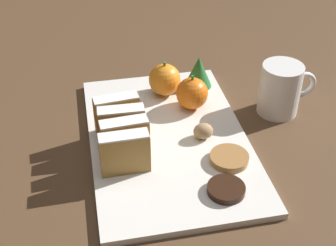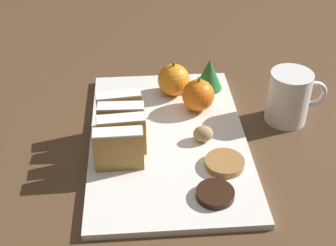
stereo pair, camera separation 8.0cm
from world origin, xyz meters
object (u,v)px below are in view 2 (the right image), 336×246
walnut (203,134)px  chocolate_cookie (215,194)px  orange_near (174,80)px  coffee_mug (289,97)px  orange_far (198,95)px

walnut → chocolate_cookie: 0.14m
orange_near → walnut: 0.16m
coffee_mug → chocolate_cookie: bearing=-129.5°
orange_near → chocolate_cookie: size_ratio=1.21×
orange_near → orange_far: orange_near is taller
orange_far → chocolate_cookie: bearing=-90.7°
orange_near → orange_far: size_ratio=1.03×
orange_near → coffee_mug: bearing=-23.0°
orange_near → walnut: bearing=-76.0°
orange_far → coffee_mug: 0.17m
orange_far → walnut: 0.10m
orange_far → walnut: (-0.00, -0.10, -0.02)m
orange_near → coffee_mug: size_ratio=0.65×
orange_far → walnut: bearing=-91.9°
orange_far → walnut: orange_far is taller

